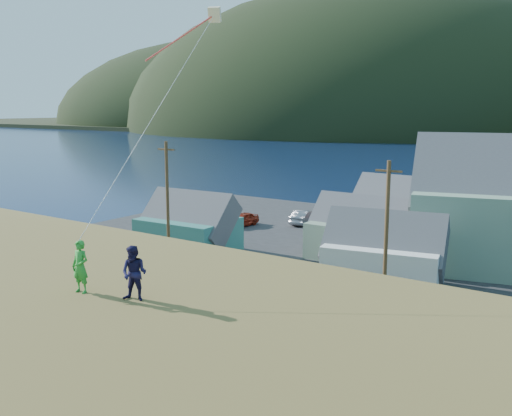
{
  "coord_description": "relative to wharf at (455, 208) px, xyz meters",
  "views": [
    {
      "loc": [
        12.51,
        -29.44,
        12.55
      ],
      "look_at": [
        0.63,
        -12.15,
        8.8
      ],
      "focal_mm": 40.0,
      "sensor_mm": 36.0,
      "label": 1
    }
  ],
  "objects": [
    {
      "name": "ground",
      "position": [
        6.0,
        -40.0,
        -0.45
      ],
      "size": [
        900.0,
        900.0,
        0.0
      ],
      "primitive_type": "plane",
      "color": "#0A1638",
      "rests_on": "ground"
    },
    {
      "name": "grass_strip",
      "position": [
        6.0,
        -42.0,
        -0.4
      ],
      "size": [
        110.0,
        8.0,
        0.1
      ],
      "primitive_type": "cube",
      "color": "#4C3D19",
      "rests_on": "ground"
    },
    {
      "name": "waterfront_lot",
      "position": [
        6.0,
        -23.0,
        -0.39
      ],
      "size": [
        72.0,
        36.0,
        0.12
      ],
      "primitive_type": "cube",
      "color": "#28282B",
      "rests_on": "ground"
    },
    {
      "name": "wharf",
      "position": [
        0.0,
        0.0,
        0.0
      ],
      "size": [
        26.0,
        14.0,
        0.9
      ],
      "primitive_type": "cube",
      "color": "gray",
      "rests_on": "ground"
    },
    {
      "name": "shed_teal",
      "position": [
        -13.69,
        -32.96,
        1.97
      ],
      "size": [
        8.48,
        6.15,
        6.47
      ],
      "rotation": [
        0.0,
        0.0,
        0.05
      ],
      "color": "#2E6B66",
      "rests_on": "waterfront_lot"
    },
    {
      "name": "shed_palegreen_near",
      "position": [
        -0.05,
        -26.75,
        1.98
      ],
      "size": [
        8.87,
        5.58,
        6.42
      ],
      "rotation": [
        0.0,
        0.0,
        -0.0
      ],
      "color": "gray",
      "rests_on": "waterfront_lot"
    },
    {
      "name": "shed_white",
      "position": [
        4.13,
        -32.84,
        2.06
      ],
      "size": [
        9.05,
        6.84,
        6.53
      ],
      "rotation": [
        0.0,
        0.0,
        0.19
      ],
      "color": "silver",
      "rests_on": "waterfront_lot"
    },
    {
      "name": "shed_palegreen_far",
      "position": [
        -0.83,
        -15.23,
        2.21
      ],
      "size": [
        10.69,
        6.52,
        6.96
      ],
      "rotation": [
        0.0,
        0.0,
        -0.06
      ],
      "color": "gray",
      "rests_on": "waterfront_lot"
    },
    {
      "name": "utility_poles",
      "position": [
        4.51,
        -38.5,
        4.34
      ],
      "size": [
        31.04,
        0.24,
        9.89
      ],
      "color": "#47331E",
      "rests_on": "waterfront_lot"
    },
    {
      "name": "parked_cars",
      "position": [
        -4.0,
        -19.73,
        0.4
      ],
      "size": [
        23.91,
        12.41,
        1.54
      ],
      "color": "maroon",
      "rests_on": "waterfront_lot"
    },
    {
      "name": "kite_flyer_green",
      "position": [
        5.28,
        -59.19,
        7.52
      ],
      "size": [
        0.6,
        0.43,
        1.55
      ],
      "primitive_type": "imported",
      "rotation": [
        0.0,
        0.0,
        0.11
      ],
      "color": "green",
      "rests_on": "hillside"
    },
    {
      "name": "kite_flyer_navy",
      "position": [
        7.08,
        -58.79,
        7.53
      ],
      "size": [
        0.91,
        0.8,
        1.56
      ],
      "primitive_type": "imported",
      "rotation": [
        0.0,
        0.0,
        0.33
      ],
      "color": "#18153B",
      "rests_on": "hillside"
    },
    {
      "name": "kite_rig",
      "position": [
        4.44,
        -52.17,
        15.24
      ],
      "size": [
        1.02,
        3.96,
        10.31
      ],
      "color": "#FAEBBE",
      "rests_on": "ground"
    }
  ]
}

